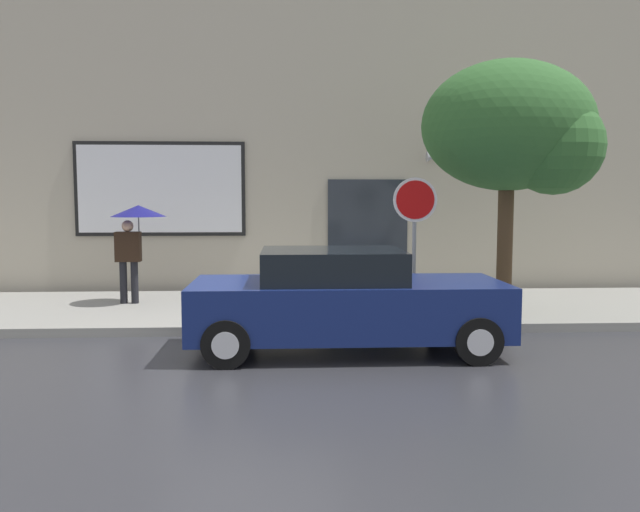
{
  "coord_description": "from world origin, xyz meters",
  "views": [
    {
      "loc": [
        0.49,
        -9.07,
        2.2
      ],
      "look_at": [
        1.04,
        1.8,
        1.2
      ],
      "focal_mm": 35.96,
      "sensor_mm": 36.0,
      "label": 1
    }
  ],
  "objects_px": {
    "fire_hydrant": "(232,298)",
    "pedestrian_with_umbrella": "(135,224)",
    "street_tree": "(517,131)",
    "stop_sign": "(415,219)",
    "parked_car": "(345,301)"
  },
  "relations": [
    {
      "from": "pedestrian_with_umbrella",
      "to": "parked_car",
      "type": "bearing_deg",
      "value": -43.03
    },
    {
      "from": "street_tree",
      "to": "stop_sign",
      "type": "bearing_deg",
      "value": 179.81
    },
    {
      "from": "stop_sign",
      "to": "parked_car",
      "type": "bearing_deg",
      "value": -125.55
    },
    {
      "from": "street_tree",
      "to": "stop_sign",
      "type": "xyz_separation_m",
      "value": [
        -1.74,
        0.01,
        -1.5
      ]
    },
    {
      "from": "parked_car",
      "to": "stop_sign",
      "type": "xyz_separation_m",
      "value": [
        1.37,
        1.92,
        1.11
      ]
    },
    {
      "from": "pedestrian_with_umbrella",
      "to": "street_tree",
      "type": "xyz_separation_m",
      "value": [
        6.85,
        -1.57,
        1.65
      ]
    },
    {
      "from": "parked_car",
      "to": "pedestrian_with_umbrella",
      "type": "bearing_deg",
      "value": 136.97
    },
    {
      "from": "fire_hydrant",
      "to": "pedestrian_with_umbrella",
      "type": "height_order",
      "value": "pedestrian_with_umbrella"
    },
    {
      "from": "street_tree",
      "to": "stop_sign",
      "type": "height_order",
      "value": "street_tree"
    },
    {
      "from": "fire_hydrant",
      "to": "street_tree",
      "type": "distance_m",
      "value": 5.64
    },
    {
      "from": "parked_car",
      "to": "fire_hydrant",
      "type": "relative_size",
      "value": 6.12
    },
    {
      "from": "stop_sign",
      "to": "fire_hydrant",
      "type": "bearing_deg",
      "value": -178.26
    },
    {
      "from": "pedestrian_with_umbrella",
      "to": "street_tree",
      "type": "distance_m",
      "value": 7.22
    },
    {
      "from": "fire_hydrant",
      "to": "pedestrian_with_umbrella",
      "type": "distance_m",
      "value": 2.83
    },
    {
      "from": "parked_car",
      "to": "pedestrian_with_umbrella",
      "type": "xyz_separation_m",
      "value": [
        -3.73,
        3.48,
        0.96
      ]
    }
  ]
}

